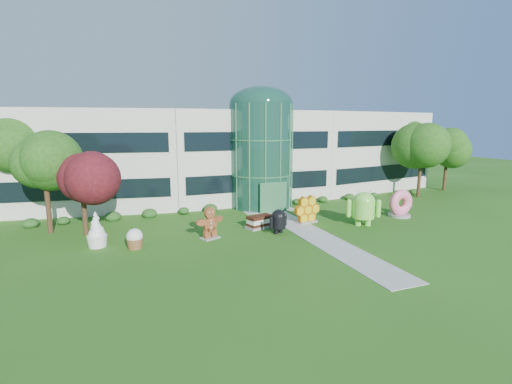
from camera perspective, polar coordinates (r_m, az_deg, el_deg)
name	(u,v)px	position (r m, az deg, el deg)	size (l,w,h in m)	color
ground	(325,241)	(26.26, 10.56, -7.41)	(140.00, 140.00, 0.00)	#215114
building	(241,154)	(41.54, -2.33, 5.84)	(46.00, 15.00, 9.30)	beige
atrium	(261,156)	(35.90, 0.75, 5.53)	(6.00, 6.00, 9.80)	#194738
walkway	(311,233)	(27.90, 8.41, -6.24)	(2.40, 20.00, 0.04)	#9E9E93
tree_red	(83,194)	(29.23, -25.07, -0.35)	(4.00, 4.00, 6.00)	#3F0C14
trees_backdrop	(257,162)	(36.89, 0.17, 4.57)	(52.00, 8.00, 8.40)	#1A4711
android_green	(364,206)	(30.48, 16.24, -2.07)	(2.80, 1.87, 3.18)	#78DB46
android_black	(278,220)	(27.37, 3.46, -4.27)	(1.81, 1.21, 2.06)	black
donut	(400,203)	(34.53, 21.27, -1.58)	(2.33, 1.12, 2.42)	#F35C77
gingerbread	(210,223)	(26.25, -7.11, -4.70)	(2.50, 0.96, 2.30)	brown
ice_cream_sandwich	(260,222)	(28.87, 0.63, -4.58)	(2.20, 1.10, 0.98)	black
honeycomb	(307,211)	(30.50, 7.83, -2.86)	(2.56, 0.91, 2.01)	yellow
froyo	(96,229)	(26.46, -23.34, -5.31)	(1.37, 1.37, 2.36)	white
cupcake	(135,239)	(25.38, -18.15, -6.82)	(1.11, 1.11, 1.33)	white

